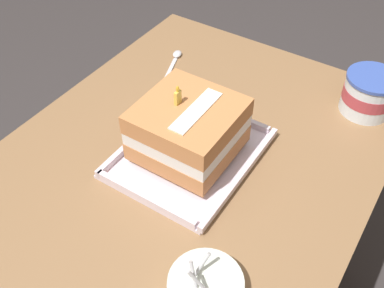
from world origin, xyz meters
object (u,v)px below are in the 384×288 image
(bowl_stack, at_px, (206,287))
(serving_spoon_near_tray, at_px, (176,58))
(ice_cream_tub, at_px, (369,93))
(birthday_cake, at_px, (190,130))
(foil_tray, at_px, (190,155))

(bowl_stack, xyz_separation_m, serving_spoon_near_tray, (0.55, 0.44, -0.01))
(serving_spoon_near_tray, bearing_deg, ice_cream_tub, -82.10)
(birthday_cake, height_order, serving_spoon_near_tray, birthday_cake)
(foil_tray, height_order, birthday_cake, birthday_cake)
(ice_cream_tub, bearing_deg, foil_tray, 143.63)
(birthday_cake, distance_m, bowl_stack, 0.33)
(birthday_cake, height_order, bowl_stack, birthday_cake)
(ice_cream_tub, bearing_deg, serving_spoon_near_tray, 97.90)
(birthday_cake, xyz_separation_m, serving_spoon_near_tray, (0.30, 0.24, -0.08))
(bowl_stack, xyz_separation_m, ice_cream_tub, (0.62, -0.08, 0.03))
(birthday_cake, relative_size, bowl_stack, 1.50)
(serving_spoon_near_tray, bearing_deg, birthday_cake, -140.81)
(birthday_cake, distance_m, serving_spoon_near_tray, 0.39)
(foil_tray, height_order, serving_spoon_near_tray, foil_tray)
(foil_tray, xyz_separation_m, serving_spoon_near_tray, (0.30, 0.24, -0.00))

